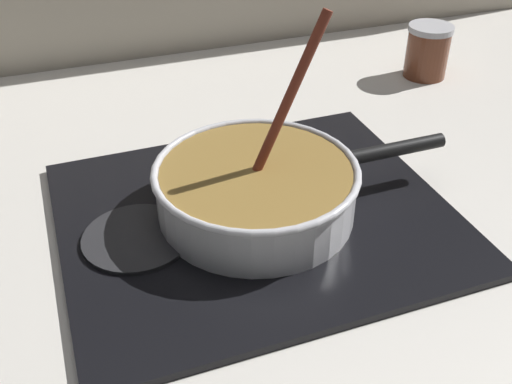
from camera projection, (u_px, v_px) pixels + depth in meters
The scene contains 6 objects.
ground at pixel (216, 297), 0.79m from camera, with size 2.40×1.60×0.04m, color beige.
hob_plate at pixel (256, 216), 0.89m from camera, with size 0.56×0.48×0.01m, color black.
burner_ring at pixel (256, 211), 0.88m from camera, with size 0.18×0.18×0.01m, color #592D0C.
spare_burner at pixel (137, 237), 0.83m from camera, with size 0.15×0.15×0.01m, color #262628.
cooking_pan at pixel (257, 189), 0.86m from camera, with size 0.45×0.29×0.29m.
condiment_jar at pixel (427, 51), 1.28m from camera, with size 0.09×0.09×0.11m.
Camera 1 is at (-0.15, -0.55, 0.54)m, focal length 42.40 mm.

